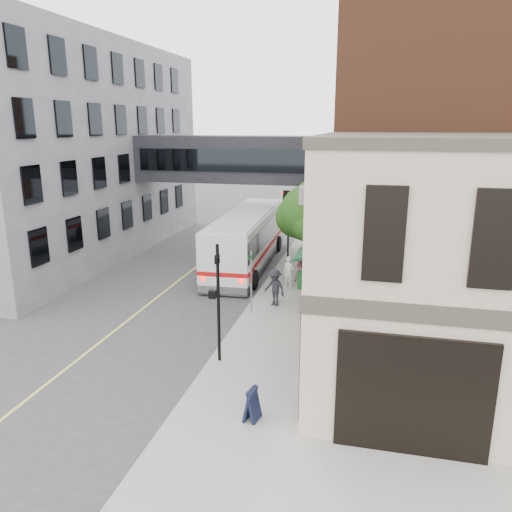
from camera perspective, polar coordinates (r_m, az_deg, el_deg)
The scene contains 17 objects.
ground at distance 17.76m, azimuth -7.45°, elevation -14.83°, with size 120.00×120.00×0.00m, color #38383A.
sidewalk_main at distance 29.89m, azimuth 5.69°, elevation -2.09°, with size 4.00×60.00×0.15m, color gray.
corner_building at distance 17.29m, azimuth 23.77°, elevation -1.68°, with size 10.19×8.12×8.45m.
brick_building at distance 29.71m, azimuth 22.01°, elevation 10.40°, with size 13.76×18.00×14.00m.
opposite_building at distance 37.95m, azimuth -23.85°, elevation 10.99°, with size 14.00×24.00×14.00m, color slate.
skyway_bridge at distance 33.58m, azimuth -1.70°, elevation 11.01°, with size 14.00×3.18×3.00m.
traffic_signal_near at distance 18.15m, azimuth -4.45°, elevation -3.74°, with size 0.44×0.22×4.60m.
traffic_signal_far at distance 32.28m, azimuth 3.50°, elevation 5.18°, with size 0.53×0.28×4.50m.
street_sign_pole at distance 23.04m, azimuth -0.56°, elevation -2.36°, with size 0.08×0.75×3.00m.
street_tree at distance 28.22m, azimuth 6.06°, elevation 4.90°, with size 3.80×3.20×5.60m.
lane_marking at distance 28.01m, azimuth -9.84°, elevation -3.57°, with size 0.12×40.00×0.01m, color #D8CC4C.
bus at distance 31.37m, azimuth -1.02°, elevation 2.19°, with size 3.38×12.49×3.34m.
pedestrian_a at distance 26.96m, azimuth 3.73°, elevation -1.86°, with size 0.63×0.41×1.72m, color white.
pedestrian_b at distance 28.00m, azimuth 5.14°, elevation -1.36°, with size 0.79×0.61×1.62m, color #CA838E.
pedestrian_c at distance 24.28m, azimuth 2.14°, elevation -3.61°, with size 1.18×0.68×1.83m, color black.
newspaper_box at distance 26.92m, azimuth 5.41°, elevation -2.76°, with size 0.49×0.43×0.97m, color #13561D.
sandwich_board at distance 15.53m, azimuth -0.45°, elevation -16.59°, with size 0.37×0.57×1.02m, color black.
Camera 1 is at (5.70, -14.35, 8.77)m, focal length 35.00 mm.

